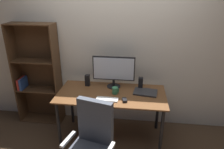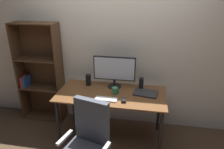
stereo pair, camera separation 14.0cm
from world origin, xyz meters
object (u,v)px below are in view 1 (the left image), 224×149
at_px(monitor, 114,70).
at_px(keyboard, 107,99).
at_px(laptop, 145,92).
at_px(bookshelf, 37,75).
at_px(mouse, 125,100).
at_px(speaker_right, 141,83).
at_px(desk, 111,99).
at_px(speaker_left, 87,80).
at_px(coffee_mug, 115,90).

bearing_deg(monitor, keyboard, -95.43).
relative_size(laptop, bookshelf, 0.20).
distance_m(mouse, speaker_right, 0.46).
relative_size(desk, mouse, 15.63).
relative_size(speaker_left, bookshelf, 0.10).
xyz_separation_m(mouse, coffee_mug, (-0.15, 0.20, 0.03)).
bearing_deg(speaker_right, desk, -152.29).
xyz_separation_m(mouse, speaker_right, (0.20, 0.41, 0.07)).
relative_size(mouse, speaker_left, 0.56).
height_order(speaker_left, speaker_right, same).
bearing_deg(desk, laptop, 8.92).
distance_m(monitor, bookshelf, 1.28).
relative_size(keyboard, bookshelf, 0.18).
distance_m(monitor, laptop, 0.55).
distance_m(speaker_right, bookshelf, 1.65).
distance_m(keyboard, speaker_right, 0.59).
bearing_deg(laptop, speaker_right, 126.00).
relative_size(monitor, coffee_mug, 6.40).
bearing_deg(keyboard, mouse, 0.91).
distance_m(monitor, speaker_right, 0.43).
bearing_deg(laptop, coffee_mug, -161.55).
distance_m(laptop, speaker_left, 0.87).
distance_m(keyboard, bookshelf, 1.34).
bearing_deg(mouse, speaker_left, 132.36).
height_order(coffee_mug, speaker_right, speaker_right).
distance_m(desk, speaker_right, 0.48).
distance_m(desk, monitor, 0.41).
bearing_deg(keyboard, desk, 82.63).
bearing_deg(mouse, monitor, 102.00).
bearing_deg(laptop, monitor, 171.31).
distance_m(coffee_mug, laptop, 0.43).
distance_m(keyboard, speaker_left, 0.54).
height_order(coffee_mug, laptop, coffee_mug).
bearing_deg(laptop, mouse, -126.59).
bearing_deg(speaker_left, monitor, 1.14).
height_order(keyboard, speaker_right, speaker_right).
relative_size(desk, laptop, 4.69).
bearing_deg(monitor, bookshelf, 173.47).
bearing_deg(coffee_mug, keyboard, -113.68).
bearing_deg(coffee_mug, desk, -179.29).
height_order(desk, speaker_left, speaker_left).
bearing_deg(bookshelf, speaker_right, -5.25).
bearing_deg(coffee_mug, monitor, 101.81).
bearing_deg(bookshelf, mouse, -21.11).
relative_size(keyboard, laptop, 0.91).
xyz_separation_m(desk, mouse, (0.20, -0.20, 0.10)).
bearing_deg(speaker_left, coffee_mug, -25.50).
bearing_deg(speaker_left, speaker_right, 0.00).
bearing_deg(speaker_right, coffee_mug, -148.97).
relative_size(mouse, laptop, 0.30).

